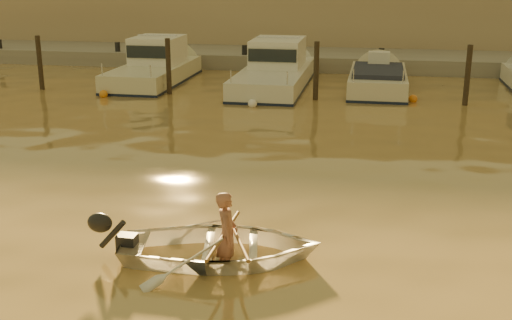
% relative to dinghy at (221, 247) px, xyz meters
% --- Properties ---
extents(ground_plane, '(160.00, 160.00, 0.00)m').
position_rel_dinghy_xyz_m(ground_plane, '(0.43, -0.88, -0.21)').
color(ground_plane, olive).
rests_on(ground_plane, ground).
extents(dinghy, '(3.51, 2.77, 0.66)m').
position_rel_dinghy_xyz_m(dinghy, '(0.00, 0.00, 0.00)').
color(dinghy, silver).
rests_on(dinghy, ground_plane).
extents(person, '(0.42, 0.57, 1.42)m').
position_rel_dinghy_xyz_m(person, '(0.10, 0.02, 0.20)').
color(person, '#8F5A47').
rests_on(person, dinghy).
extents(outboard_motor, '(0.96, 0.55, 0.70)m').
position_rel_dinghy_xyz_m(outboard_motor, '(-1.48, -0.26, 0.07)').
color(outboard_motor, black).
rests_on(outboard_motor, dinghy).
extents(oar_port, '(0.84, 1.97, 0.13)m').
position_rel_dinghy_xyz_m(oar_port, '(0.25, 0.04, 0.21)').
color(oar_port, brown).
rests_on(oar_port, dinghy).
extents(oar_starboard, '(0.07, 2.10, 0.13)m').
position_rel_dinghy_xyz_m(oar_starboard, '(0.05, 0.01, 0.21)').
color(oar_starboard, brown).
rests_on(oar_starboard, dinghy).
extents(moored_boat_1, '(2.27, 6.74, 1.75)m').
position_rel_dinghy_xyz_m(moored_boat_1, '(-6.42, 15.12, 0.42)').
color(moored_boat_1, beige).
rests_on(moored_boat_1, ground_plane).
extents(moored_boat_2, '(2.37, 7.91, 1.75)m').
position_rel_dinghy_xyz_m(moored_boat_2, '(-1.55, 15.12, 0.42)').
color(moored_boat_2, silver).
rests_on(moored_boat_2, ground_plane).
extents(moored_boat_3, '(2.04, 5.91, 0.95)m').
position_rel_dinghy_xyz_m(moored_boat_3, '(2.33, 15.12, 0.02)').
color(moored_boat_3, beige).
rests_on(moored_boat_3, ground_plane).
extents(piling_0, '(0.18, 0.18, 2.20)m').
position_rel_dinghy_xyz_m(piling_0, '(-10.07, 12.92, 0.69)').
color(piling_0, '#2D2319').
rests_on(piling_0, ground_plane).
extents(piling_1, '(0.18, 0.18, 2.20)m').
position_rel_dinghy_xyz_m(piling_1, '(-5.07, 12.92, 0.69)').
color(piling_1, '#2D2319').
rests_on(piling_1, ground_plane).
extents(piling_2, '(0.18, 0.18, 2.20)m').
position_rel_dinghy_xyz_m(piling_2, '(0.23, 12.92, 0.69)').
color(piling_2, '#2D2319').
rests_on(piling_2, ground_plane).
extents(piling_3, '(0.18, 0.18, 2.20)m').
position_rel_dinghy_xyz_m(piling_3, '(5.23, 12.92, 0.69)').
color(piling_3, '#2D2319').
rests_on(piling_3, ground_plane).
extents(fender_b, '(0.30, 0.30, 0.30)m').
position_rel_dinghy_xyz_m(fender_b, '(-7.20, 11.96, -0.11)').
color(fender_b, orange).
rests_on(fender_b, ground_plane).
extents(fender_c, '(0.30, 0.30, 0.30)m').
position_rel_dinghy_xyz_m(fender_c, '(-1.70, 11.36, -0.11)').
color(fender_c, white).
rests_on(fender_c, ground_plane).
extents(fender_d, '(0.30, 0.30, 0.30)m').
position_rel_dinghy_xyz_m(fender_d, '(3.55, 13.14, -0.11)').
color(fender_d, orange).
rests_on(fender_d, ground_plane).
extents(quay, '(52.00, 4.00, 1.00)m').
position_rel_dinghy_xyz_m(quay, '(0.43, 20.62, -0.06)').
color(quay, gray).
rests_on(quay, ground_plane).
extents(waterfront_building, '(46.00, 7.00, 4.80)m').
position_rel_dinghy_xyz_m(waterfront_building, '(0.43, 26.12, 2.19)').
color(waterfront_building, '#9E8466').
rests_on(waterfront_building, quay).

